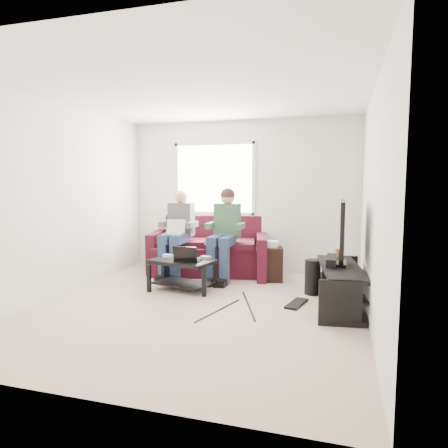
# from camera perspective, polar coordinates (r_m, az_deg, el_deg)

# --- Properties ---
(floor) EXTENTS (4.50, 4.50, 0.00)m
(floor) POSITION_cam_1_polar(r_m,az_deg,el_deg) (5.09, -3.74, -11.61)
(floor) COLOR beige
(floor) RESTS_ON ground
(ceiling) EXTENTS (4.50, 4.50, 0.00)m
(ceiling) POSITION_cam_1_polar(r_m,az_deg,el_deg) (4.97, -3.95, 18.32)
(ceiling) COLOR white
(ceiling) RESTS_ON wall_back
(wall_back) EXTENTS (4.50, 0.00, 4.50)m
(wall_back) POSITION_cam_1_polar(r_m,az_deg,el_deg) (7.01, 2.53, 4.04)
(wall_back) COLOR silver
(wall_back) RESTS_ON floor
(wall_front) EXTENTS (4.50, 0.00, 4.50)m
(wall_front) POSITION_cam_1_polar(r_m,az_deg,el_deg) (2.86, -19.60, 0.85)
(wall_front) COLOR silver
(wall_front) RESTS_ON floor
(wall_left) EXTENTS (0.00, 4.50, 4.50)m
(wall_left) POSITION_cam_1_polar(r_m,az_deg,el_deg) (5.86, -22.56, 3.20)
(wall_left) COLOR silver
(wall_left) RESTS_ON floor
(wall_right) EXTENTS (0.00, 4.50, 4.50)m
(wall_right) POSITION_cam_1_polar(r_m,az_deg,el_deg) (4.57, 20.43, 2.62)
(wall_right) COLOR silver
(wall_right) RESTS_ON floor
(window) EXTENTS (1.48, 0.04, 1.28)m
(window) POSITION_cam_1_polar(r_m,az_deg,el_deg) (7.13, -1.42, 6.49)
(window) COLOR white
(window) RESTS_ON wall_back
(sofa) EXTENTS (2.22, 1.30, 0.95)m
(sofa) POSITION_cam_1_polar(r_m,az_deg,el_deg) (6.84, -2.26, -4.07)
(sofa) COLOR #47111F
(sofa) RESTS_ON floor
(person_left) EXTENTS (0.40, 0.71, 1.40)m
(person_left) POSITION_cam_1_polar(r_m,az_deg,el_deg) (6.56, -6.65, -0.69)
(person_left) COLOR navy
(person_left) RESTS_ON sofa
(person_right) EXTENTS (0.40, 0.71, 1.45)m
(person_right) POSITION_cam_1_polar(r_m,az_deg,el_deg) (6.31, 0.12, -0.37)
(person_right) COLOR navy
(person_right) RESTS_ON sofa
(laptop_silver) EXTENTS (0.37, 0.31, 0.24)m
(laptop_silver) POSITION_cam_1_polar(r_m,az_deg,el_deg) (6.42, -7.18, -0.92)
(laptop_silver) COLOR silver
(laptop_silver) RESTS_ON person_left
(coffee_table) EXTENTS (0.98, 0.73, 0.44)m
(coffee_table) POSITION_cam_1_polar(r_m,az_deg,el_deg) (5.76, -5.95, -6.22)
(coffee_table) COLOR black
(coffee_table) RESTS_ON floor
(laptop_black) EXTENTS (0.36, 0.27, 0.24)m
(laptop_black) POSITION_cam_1_polar(r_m,az_deg,el_deg) (5.59, -5.15, -4.11)
(laptop_black) COLOR black
(laptop_black) RESTS_ON coffee_table
(controller_a) EXTENTS (0.15, 0.11, 0.04)m
(controller_a) POSITION_cam_1_polar(r_m,az_deg,el_deg) (5.95, -8.03, -4.52)
(controller_a) COLOR silver
(controller_a) RESTS_ON coffee_table
(controller_b) EXTENTS (0.16, 0.13, 0.04)m
(controller_b) POSITION_cam_1_polar(r_m,az_deg,el_deg) (5.93, -6.20, -4.52)
(controller_b) COLOR black
(controller_b) RESTS_ON coffee_table
(controller_c) EXTENTS (0.16, 0.13, 0.04)m
(controller_c) POSITION_cam_1_polar(r_m,az_deg,el_deg) (5.76, -2.63, -4.80)
(controller_c) COLOR gray
(controller_c) RESTS_ON coffee_table
(tv_stand) EXTENTS (0.66, 1.58, 0.50)m
(tv_stand) POSITION_cam_1_polar(r_m,az_deg,el_deg) (5.22, 16.29, -8.82)
(tv_stand) COLOR black
(tv_stand) RESTS_ON floor
(tv) EXTENTS (0.12, 1.10, 0.81)m
(tv) POSITION_cam_1_polar(r_m,az_deg,el_deg) (5.19, 16.50, -0.62)
(tv) COLOR black
(tv) RESTS_ON tv_stand
(soundbar) EXTENTS (0.12, 0.50, 0.10)m
(soundbar) POSITION_cam_1_polar(r_m,az_deg,el_deg) (5.25, 15.08, -5.03)
(soundbar) COLOR black
(soundbar) RESTS_ON tv_stand
(drink_cup) EXTENTS (0.08, 0.08, 0.12)m
(drink_cup) POSITION_cam_1_polar(r_m,az_deg,el_deg) (5.77, 15.91, -3.97)
(drink_cup) COLOR #A87B48
(drink_cup) RESTS_ON tv_stand
(console_white) EXTENTS (0.30, 0.22, 0.06)m
(console_white) POSITION_cam_1_polar(r_m,az_deg,el_deg) (4.82, 16.30, -9.19)
(console_white) COLOR silver
(console_white) RESTS_ON tv_stand
(console_grey) EXTENTS (0.34, 0.26, 0.08)m
(console_grey) POSITION_cam_1_polar(r_m,az_deg,el_deg) (5.49, 16.32, -7.21)
(console_grey) COLOR gray
(console_grey) RESTS_ON tv_stand
(console_black) EXTENTS (0.38, 0.30, 0.07)m
(console_black) POSITION_cam_1_polar(r_m,az_deg,el_deg) (5.15, 16.31, -8.13)
(console_black) COLOR black
(console_black) RESTS_ON tv_stand
(subwoofer) EXTENTS (0.21, 0.21, 0.48)m
(subwoofer) POSITION_cam_1_polar(r_m,az_deg,el_deg) (5.66, 12.52, -7.40)
(subwoofer) COLOR black
(subwoofer) RESTS_ON floor
(keyboard_floor) EXTENTS (0.26, 0.50, 0.03)m
(keyboard_floor) POSITION_cam_1_polar(r_m,az_deg,el_deg) (5.21, 10.31, -11.12)
(keyboard_floor) COLOR black
(keyboard_floor) RESTS_ON floor
(end_table) EXTENTS (0.36, 0.36, 0.63)m
(end_table) POSITION_cam_1_polar(r_m,az_deg,el_deg) (6.31, 6.63, -5.53)
(end_table) COLOR black
(end_table) RESTS_ON floor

